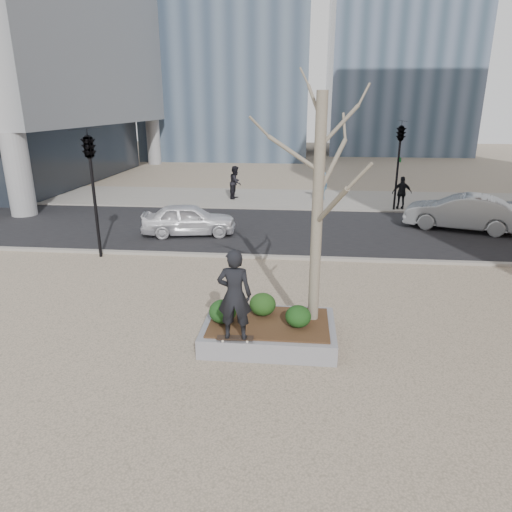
# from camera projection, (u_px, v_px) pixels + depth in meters

# --- Properties ---
(ground) EXTENTS (120.00, 120.00, 0.00)m
(ground) POSITION_uv_depth(u_px,v_px,m) (226.00, 339.00, 10.69)
(ground) COLOR tan
(ground) RESTS_ON ground
(street) EXTENTS (60.00, 8.00, 0.02)m
(street) POSITION_uv_depth(u_px,v_px,m) (263.00, 229.00, 20.13)
(street) COLOR black
(street) RESTS_ON ground
(far_sidewalk) EXTENTS (60.00, 6.00, 0.02)m
(far_sidewalk) POSITION_uv_depth(u_px,v_px,m) (273.00, 198.00, 26.74)
(far_sidewalk) COLOR gray
(far_sidewalk) RESTS_ON ground
(planter) EXTENTS (3.00, 2.00, 0.45)m
(planter) POSITION_uv_depth(u_px,v_px,m) (269.00, 332.00, 10.52)
(planter) COLOR gray
(planter) RESTS_ON ground
(planter_mulch) EXTENTS (2.70, 1.70, 0.04)m
(planter_mulch) POSITION_uv_depth(u_px,v_px,m) (269.00, 322.00, 10.44)
(planter_mulch) COLOR #382314
(planter_mulch) RESTS_ON planter
(sycamore_tree) EXTENTS (2.80, 2.80, 6.60)m
(sycamore_tree) POSITION_uv_depth(u_px,v_px,m) (319.00, 176.00, 9.59)
(sycamore_tree) COLOR gray
(sycamore_tree) RESTS_ON planter_mulch
(shrub_left) EXTENTS (0.62, 0.62, 0.53)m
(shrub_left) POSITION_uv_depth(u_px,v_px,m) (223.00, 311.00, 10.34)
(shrub_left) COLOR #123A16
(shrub_left) RESTS_ON planter_mulch
(shrub_middle) EXTENTS (0.62, 0.62, 0.53)m
(shrub_middle) POSITION_uv_depth(u_px,v_px,m) (263.00, 304.00, 10.71)
(shrub_middle) COLOR #1D3C13
(shrub_middle) RESTS_ON planter_mulch
(shrub_right) EXTENTS (0.58, 0.58, 0.49)m
(shrub_right) POSITION_uv_depth(u_px,v_px,m) (298.00, 316.00, 10.14)
(shrub_right) COLOR black
(shrub_right) RESTS_ON planter_mulch
(skateboard) EXTENTS (0.79, 0.24, 0.08)m
(skateboard) POSITION_uv_depth(u_px,v_px,m) (235.00, 339.00, 9.67)
(skateboard) COLOR black
(skateboard) RESTS_ON planter
(skateboarder) EXTENTS (0.72, 0.47, 1.96)m
(skateboarder) POSITION_uv_depth(u_px,v_px,m) (235.00, 295.00, 9.35)
(skateboarder) COLOR black
(skateboarder) RESTS_ON skateboard
(police_car) EXTENTS (4.09, 2.22, 1.32)m
(police_car) POSITION_uv_depth(u_px,v_px,m) (189.00, 219.00, 19.03)
(police_car) COLOR white
(police_car) RESTS_ON street
(car_silver) EXTENTS (4.94, 3.06, 1.54)m
(car_silver) POSITION_uv_depth(u_px,v_px,m) (461.00, 212.00, 19.80)
(car_silver) COLOR gray
(car_silver) RESTS_ON street
(pedestrian_a) EXTENTS (0.87, 1.03, 1.88)m
(pedestrian_a) POSITION_uv_depth(u_px,v_px,m) (236.00, 182.00, 26.37)
(pedestrian_a) COLOR black
(pedestrian_a) RESTS_ON far_sidewalk
(pedestrian_b) EXTENTS (1.08, 1.19, 1.60)m
(pedestrian_b) POSITION_uv_depth(u_px,v_px,m) (322.00, 186.00, 26.05)
(pedestrian_b) COLOR #46657E
(pedestrian_b) RESTS_ON far_sidewalk
(pedestrian_c) EXTENTS (1.00, 0.42, 1.70)m
(pedestrian_c) POSITION_uv_depth(u_px,v_px,m) (402.00, 193.00, 23.71)
(pedestrian_c) COLOR black
(pedestrian_c) RESTS_ON far_sidewalk
(traffic_light_near) EXTENTS (0.60, 2.48, 4.50)m
(traffic_light_near) POSITION_uv_depth(u_px,v_px,m) (94.00, 195.00, 15.78)
(traffic_light_near) COLOR black
(traffic_light_near) RESTS_ON ground
(traffic_light_far) EXTENTS (0.60, 2.48, 4.50)m
(traffic_light_far) POSITION_uv_depth(u_px,v_px,m) (398.00, 166.00, 23.16)
(traffic_light_far) COLOR black
(traffic_light_far) RESTS_ON ground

